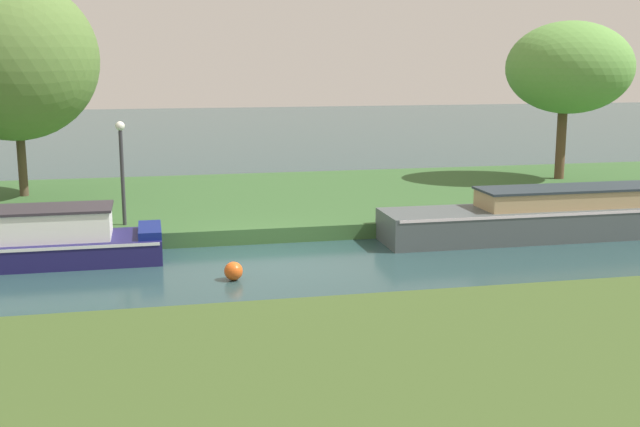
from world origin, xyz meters
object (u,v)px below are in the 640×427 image
at_px(willow_tree_centre, 12,59).
at_px(willow_tree_right, 570,68).
at_px(lamp_post, 122,160).
at_px(slate_narrowboat, 562,216).
at_px(channel_buoy, 233,271).
at_px(navy_barge, 41,240).
at_px(mooring_post_near, 75,223).

height_order(willow_tree_centre, willow_tree_right, willow_tree_centre).
xyz_separation_m(willow_tree_centre, lamp_post, (3.23, -4.85, -2.54)).
distance_m(slate_narrowboat, channel_buoy, 9.33).
distance_m(slate_narrowboat, willow_tree_right, 8.69).
bearing_deg(willow_tree_right, lamp_post, -162.66).
relative_size(willow_tree_right, lamp_post, 2.06).
height_order(navy_barge, mooring_post_near, navy_barge).
relative_size(navy_barge, willow_tree_right, 0.94).
bearing_deg(willow_tree_centre, navy_barge, -78.60).
bearing_deg(channel_buoy, navy_barge, 150.40).
height_order(slate_narrowboat, willow_tree_right, willow_tree_right).
bearing_deg(slate_narrowboat, willow_tree_centre, 154.65).
bearing_deg(lamp_post, willow_tree_right, 17.34).
distance_m(lamp_post, mooring_post_near, 2.02).
bearing_deg(channel_buoy, lamp_post, 117.95).
distance_m(willow_tree_right, mooring_post_near, 17.67).
relative_size(slate_narrowboat, channel_buoy, 23.97).
bearing_deg(slate_narrowboat, navy_barge, 180.00).
height_order(navy_barge, slate_narrowboat, slate_narrowboat).
height_order(willow_tree_right, mooring_post_near, willow_tree_right).
bearing_deg(lamp_post, channel_buoy, -62.05).
relative_size(willow_tree_centre, lamp_post, 2.49).
bearing_deg(willow_tree_right, channel_buoy, -144.38).
distance_m(slate_narrowboat, lamp_post, 11.67).
height_order(slate_narrowboat, lamp_post, lamp_post).
height_order(navy_barge, channel_buoy, navy_barge).
height_order(slate_narrowboat, channel_buoy, slate_narrowboat).
height_order(mooring_post_near, channel_buoy, mooring_post_near).
distance_m(navy_barge, slate_narrowboat, 13.21).
distance_m(willow_tree_centre, lamp_post, 6.35).
bearing_deg(channel_buoy, slate_narrowboat, 14.81).
bearing_deg(navy_barge, lamp_post, 48.52).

